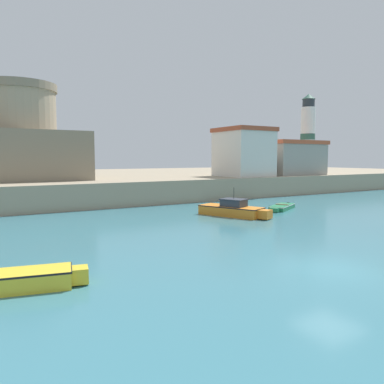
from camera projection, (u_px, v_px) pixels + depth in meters
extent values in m
plane|color=teal|center=(330.00, 269.00, 15.40)|extent=(200.00, 200.00, 0.00)
cube|color=gray|center=(78.00, 183.00, 51.69)|extent=(120.00, 40.00, 2.33)
cube|color=orange|center=(231.00, 211.00, 29.61)|extent=(3.64, 5.37, 0.76)
cube|color=orange|center=(265.00, 214.00, 27.87)|extent=(1.23, 1.14, 0.65)
cube|color=black|center=(231.00, 207.00, 29.58)|extent=(3.68, 5.42, 0.07)
cube|color=#333842|center=(234.00, 203.00, 29.40)|extent=(1.94, 2.16, 0.52)
cube|color=#2D333D|center=(234.00, 199.00, 29.37)|extent=(2.08, 2.34, 0.08)
cylinder|color=black|center=(234.00, 193.00, 29.33)|extent=(0.04, 0.04, 0.90)
cube|color=yellow|center=(80.00, 275.00, 13.63)|extent=(0.73, 0.83, 0.56)
cube|color=#237A4C|center=(282.00, 207.00, 33.24)|extent=(3.81, 2.90, 0.41)
cube|color=#237A4C|center=(274.00, 210.00, 31.44)|extent=(0.86, 0.91, 0.34)
cube|color=white|center=(282.00, 205.00, 33.23)|extent=(3.84, 2.93, 0.07)
cube|color=#997F5B|center=(282.00, 204.00, 33.22)|extent=(0.71, 1.06, 0.08)
cube|color=black|center=(288.00, 204.00, 34.90)|extent=(0.27, 0.27, 0.36)
cube|color=gray|center=(22.00, 156.00, 39.01)|extent=(11.93, 11.93, 4.87)
cylinder|color=gray|center=(21.00, 136.00, 38.82)|extent=(7.06, 7.06, 9.03)
cylinder|color=gray|center=(19.00, 88.00, 38.37)|extent=(7.41, 7.41, 0.80)
cylinder|color=silver|center=(308.00, 140.00, 57.25)|extent=(2.12, 2.12, 9.90)
cylinder|color=#2D5647|center=(308.00, 137.00, 57.20)|extent=(2.18, 2.18, 0.90)
cylinder|color=#262D33|center=(309.00, 103.00, 56.74)|extent=(1.80, 1.80, 1.20)
cone|color=#2D5647|center=(309.00, 97.00, 56.65)|extent=(2.01, 2.01, 0.80)
cube|color=gray|center=(291.00, 160.00, 49.50)|extent=(7.95, 5.23, 3.99)
cube|color=#B25133|center=(292.00, 143.00, 49.29)|extent=(8.35, 5.50, 0.50)
cube|color=silver|center=(243.00, 154.00, 45.42)|extent=(5.39, 5.95, 5.36)
cube|color=#9E472D|center=(244.00, 130.00, 45.15)|extent=(5.66, 6.25, 0.50)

